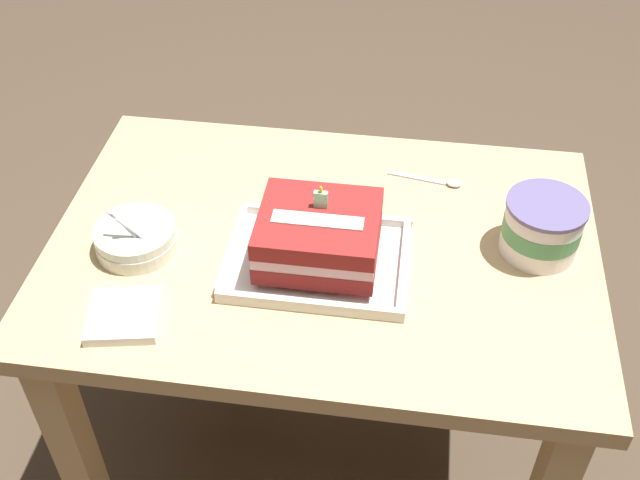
{
  "coord_description": "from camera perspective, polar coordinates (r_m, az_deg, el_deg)",
  "views": [
    {
      "loc": [
        0.14,
        -1.03,
        1.65
      ],
      "look_at": [
        -0.0,
        -0.03,
        0.73
      ],
      "focal_mm": 43.72,
      "sensor_mm": 36.0,
      "label": 1
    }
  ],
  "objects": [
    {
      "name": "serving_spoon_near_tray",
      "position": [
        1.56,
        8.82,
        4.26
      ],
      "size": [
        0.15,
        0.04,
        0.01
      ],
      "color": "silver",
      "rests_on": "dining_table"
    },
    {
      "name": "ice_cream_tub",
      "position": [
        1.42,
        15.95,
        0.93
      ],
      "size": [
        0.14,
        0.14,
        0.11
      ],
      "color": "white",
      "rests_on": "dining_table"
    },
    {
      "name": "ground_plane",
      "position": [
        1.95,
        0.18,
        -15.36
      ],
      "size": [
        8.0,
        8.0,
        0.0
      ],
      "primitive_type": "plane",
      "color": "#4C3D2D"
    },
    {
      "name": "bowl_stack",
      "position": [
        1.42,
        -13.33,
        0.14
      ],
      "size": [
        0.15,
        0.15,
        0.1
      ],
      "color": "silver",
      "rests_on": "dining_table"
    },
    {
      "name": "dining_table",
      "position": [
        1.49,
        0.23,
        -3.39
      ],
      "size": [
        0.99,
        0.69,
        0.7
      ],
      "color": "tan",
      "rests_on": "ground_plane"
    },
    {
      "name": "napkin_pile",
      "position": [
        1.31,
        -14.17,
        -5.41
      ],
      "size": [
        0.13,
        0.13,
        0.02
      ],
      "color": "white",
      "rests_on": "dining_table"
    },
    {
      "name": "foil_tray",
      "position": [
        1.37,
        -0.25,
        -1.51
      ],
      "size": [
        0.32,
        0.24,
        0.02
      ],
      "color": "silver",
      "rests_on": "dining_table"
    },
    {
      "name": "birthday_cake",
      "position": [
        1.33,
        -0.26,
        0.4
      ],
      "size": [
        0.2,
        0.18,
        0.13
      ],
      "color": "maroon",
      "rests_on": "foil_tray"
    }
  ]
}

